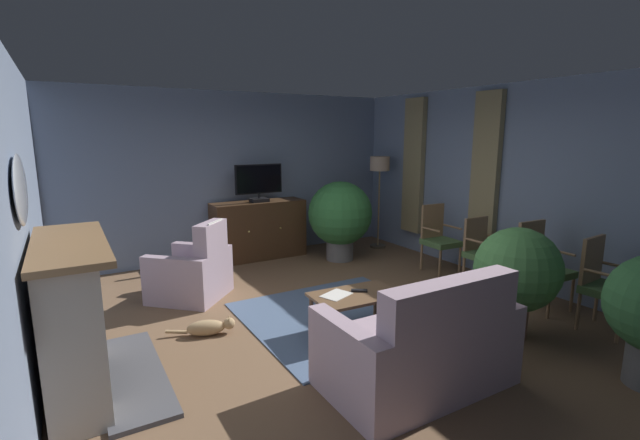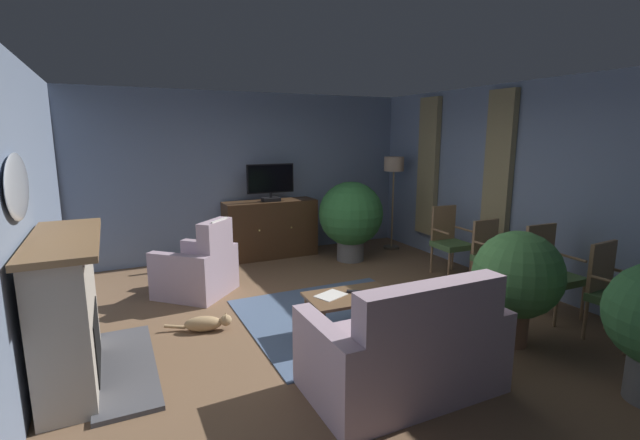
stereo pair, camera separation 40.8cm
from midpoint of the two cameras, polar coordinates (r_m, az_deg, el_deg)
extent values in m
cube|color=brown|center=(5.15, 3.58, -12.55)|extent=(6.19, 6.55, 0.04)
cube|color=slate|center=(7.54, -7.58, 5.77)|extent=(6.19, 0.10, 2.72)
cube|color=slate|center=(4.21, -32.42, -0.03)|extent=(0.10, 6.55, 2.72)
cube|color=slate|center=(6.64, 25.82, 4.05)|extent=(0.10, 6.55, 2.72)
cube|color=#8E7F56|center=(6.69, 23.69, 5.45)|extent=(0.10, 0.44, 2.28)
cube|color=#8E7F56|center=(7.76, 15.29, 6.63)|extent=(0.10, 0.44, 2.28)
cube|color=slate|center=(5.12, 4.87, -12.42)|extent=(2.06, 2.04, 0.01)
cube|color=#4C4C51|center=(4.37, -21.37, -17.29)|extent=(0.50, 1.57, 0.04)
cube|color=#ADA393|center=(4.14, -27.51, -10.69)|extent=(0.40, 1.37, 1.19)
cube|color=black|center=(4.24, -24.99, -14.00)|extent=(0.10, 0.77, 0.52)
cube|color=olive|center=(3.97, -27.73, -2.27)|extent=(0.52, 1.53, 0.05)
ellipsoid|color=#B2B7BF|center=(3.92, -32.10, 3.67)|extent=(0.06, 0.96, 0.51)
cube|color=black|center=(7.53, -4.81, -4.48)|extent=(1.48, 0.43, 0.06)
cube|color=#422B19|center=(7.42, -4.86, -1.16)|extent=(1.54, 0.49, 0.95)
sphere|color=tan|center=(7.08, -6.22, -1.38)|extent=(0.03, 0.03, 0.03)
sphere|color=tan|center=(7.28, -2.11, -0.99)|extent=(0.03, 0.03, 0.03)
cube|color=black|center=(7.28, -4.79, 2.66)|extent=(0.28, 0.20, 0.06)
cylinder|color=black|center=(7.27, -4.80, 3.21)|extent=(0.04, 0.04, 0.08)
cube|color=black|center=(7.24, -4.83, 5.37)|extent=(0.79, 0.05, 0.47)
cube|color=black|center=(7.21, -4.75, 5.35)|extent=(0.75, 0.01, 0.43)
cube|color=brown|center=(4.61, 6.59, -9.80)|extent=(0.93, 0.60, 0.03)
cylinder|color=brown|center=(5.06, 9.34, -10.49)|extent=(0.04, 0.04, 0.39)
cylinder|color=brown|center=(4.71, 0.78, -12.02)|extent=(0.04, 0.04, 0.39)
cylinder|color=brown|center=(4.72, 12.28, -12.26)|extent=(0.04, 0.04, 0.39)
cylinder|color=brown|center=(4.34, 3.20, -14.16)|extent=(0.04, 0.04, 0.39)
cube|color=black|center=(4.67, 7.07, -9.22)|extent=(0.17, 0.14, 0.02)
cube|color=silver|center=(4.57, 4.01, -9.72)|extent=(0.36, 0.31, 0.01)
cube|color=#AD93A3|center=(3.85, 13.51, -17.38)|extent=(1.22, 0.90, 0.46)
cube|color=#AD93A3|center=(3.40, 17.68, -12.23)|extent=(1.22, 0.20, 0.54)
cube|color=#AD93A3|center=(3.45, 4.19, -18.58)|extent=(0.15, 0.90, 0.68)
cube|color=#AD93A3|center=(4.23, 21.04, -13.46)|extent=(0.15, 0.90, 0.68)
cube|color=#B2A899|center=(3.70, 16.93, -12.81)|extent=(0.37, 0.14, 0.36)
cube|color=#AD93A3|center=(5.92, -13.89, -7.33)|extent=(0.98, 0.97, 0.41)
cube|color=#AD93A3|center=(5.63, -11.36, -2.96)|extent=(0.51, 0.53, 0.57)
cube|color=#AD93A3|center=(5.62, -15.79, -7.36)|extent=(0.68, 0.66, 0.61)
cube|color=#AD93A3|center=(6.17, -12.26, -5.53)|extent=(0.68, 0.66, 0.61)
cube|color=white|center=(5.55, -10.80, -1.15)|extent=(0.26, 0.27, 0.24)
cube|color=#4C703D|center=(5.40, 36.10, -8.30)|extent=(0.51, 0.48, 0.08)
cube|color=#93704C|center=(5.40, 34.49, -5.15)|extent=(0.43, 0.08, 0.53)
cylinder|color=#93704C|center=(5.23, 36.81, -11.82)|extent=(0.04, 0.04, 0.41)
cylinder|color=#93704C|center=(5.37, 33.02, -10.83)|extent=(0.04, 0.04, 0.41)
cylinder|color=#93704C|center=(5.72, 34.90, -9.74)|extent=(0.04, 0.04, 0.41)
cylinder|color=#93704C|center=(5.53, 37.26, -5.63)|extent=(0.06, 0.35, 0.03)
cylinder|color=#93704C|center=(5.14, 35.41, -6.53)|extent=(0.06, 0.35, 0.03)
cube|color=#4C703D|center=(5.74, 29.88, -6.56)|extent=(0.50, 0.51, 0.08)
cube|color=#93704C|center=(5.80, 28.35, -3.31)|extent=(0.44, 0.05, 0.57)
cylinder|color=#93704C|center=(5.53, 30.12, -9.90)|extent=(0.04, 0.04, 0.41)
cylinder|color=#93704C|center=(5.86, 32.61, -9.01)|extent=(0.04, 0.04, 0.41)
cylinder|color=#93704C|center=(5.77, 26.63, -8.71)|extent=(0.04, 0.04, 0.41)
cylinder|color=#93704C|center=(6.09, 29.21, -7.94)|extent=(0.04, 0.04, 0.41)
cylinder|color=#93704C|center=(5.86, 31.38, -4.14)|extent=(0.04, 0.40, 0.03)
cylinder|color=#93704C|center=(5.51, 28.71, -4.76)|extent=(0.04, 0.40, 0.03)
cube|color=#4C703D|center=(6.21, 23.71, -4.75)|extent=(0.46, 0.49, 0.08)
cube|color=#93704C|center=(6.29, 22.34, -2.16)|extent=(0.42, 0.04, 0.48)
cylinder|color=#93704C|center=(6.00, 23.81, -7.75)|extent=(0.04, 0.04, 0.41)
cylinder|color=#93704C|center=(6.30, 26.22, -7.07)|extent=(0.04, 0.04, 0.41)
cylinder|color=#93704C|center=(6.27, 20.83, -6.73)|extent=(0.04, 0.04, 0.41)
cylinder|color=#93704C|center=(6.56, 23.28, -6.14)|extent=(0.04, 0.04, 0.41)
cylinder|color=#93704C|center=(6.32, 25.12, -2.55)|extent=(0.03, 0.39, 0.03)
cylinder|color=#93704C|center=(6.00, 22.55, -3.02)|extent=(0.03, 0.39, 0.03)
cube|color=#4C703D|center=(6.76, 18.34, -3.12)|extent=(0.47, 0.48, 0.08)
cube|color=#93704C|center=(6.86, 17.33, -0.51)|extent=(0.41, 0.06, 0.55)
cylinder|color=#93704C|center=(6.56, 18.07, -5.77)|extent=(0.04, 0.04, 0.41)
cylinder|color=#93704C|center=(6.81, 20.56, -5.31)|extent=(0.04, 0.04, 0.41)
cylinder|color=#93704C|center=(6.85, 15.88, -4.92)|extent=(0.04, 0.04, 0.41)
cylinder|color=#93704C|center=(7.10, 18.35, -4.52)|extent=(0.04, 0.04, 0.41)
cylinder|color=#93704C|center=(6.85, 19.74, -1.15)|extent=(0.05, 0.37, 0.03)
cylinder|color=#93704C|center=(6.58, 17.11, -1.46)|extent=(0.05, 0.37, 0.03)
cylinder|color=#99664C|center=(4.94, 25.93, -12.40)|extent=(0.28, 0.28, 0.34)
sphere|color=#4C8E47|center=(4.76, 26.49, -6.34)|extent=(0.84, 0.84, 0.84)
cylinder|color=slate|center=(7.29, 5.55, -3.99)|extent=(0.44, 0.44, 0.31)
sphere|color=#2D6B33|center=(7.15, 5.64, 0.80)|extent=(1.04, 1.04, 1.04)
ellipsoid|color=tan|center=(4.86, -12.50, -13.00)|extent=(0.42, 0.27, 0.16)
sphere|color=tan|center=(4.84, -9.67, -12.69)|extent=(0.12, 0.12, 0.12)
cone|color=tan|center=(4.85, -9.69, -11.93)|extent=(0.04, 0.04, 0.04)
cone|color=tan|center=(4.79, -9.70, -12.23)|extent=(0.04, 0.04, 0.04)
cylinder|color=tan|center=(4.94, -15.96, -13.17)|extent=(0.22, 0.10, 0.07)
cylinder|color=#4C4233|center=(8.14, 10.63, -3.51)|extent=(0.28, 0.28, 0.04)
cylinder|color=olive|center=(8.00, 10.80, 1.22)|extent=(0.03, 0.03, 1.40)
cylinder|color=tan|center=(7.90, 11.02, 7.13)|extent=(0.35, 0.35, 0.25)
camera|label=1|loc=(0.20, -87.68, 0.45)|focal=24.75mm
camera|label=2|loc=(0.20, 92.32, -0.45)|focal=24.75mm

